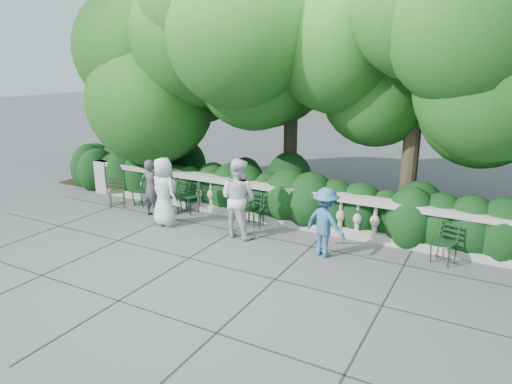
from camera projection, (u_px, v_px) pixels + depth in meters
The scene contains 15 objects.
ground at pixel (234, 246), 10.10m from camera, with size 90.00×90.00×0.00m, color #494C50.
balustrade at pixel (271, 204), 11.48m from camera, with size 12.00×0.44×1.00m.
shrub_hedge at pixel (291, 209), 12.63m from camera, with size 15.00×2.60×1.70m, color black, non-canonical shape.
tree_canopy at pixel (322, 61), 11.38m from camera, with size 15.04×6.52×6.78m.
chair_a at pixel (186, 213), 12.27m from camera, with size 0.44×0.48×0.84m, color black, non-canonical shape.
chair_b at pixel (139, 207), 12.80m from camera, with size 0.44×0.48×0.84m, color black, non-canonical shape.
chair_c at pixel (174, 212), 12.36m from camera, with size 0.44×0.48×0.84m, color black, non-canonical shape.
chair_d at pixel (248, 227), 11.24m from camera, with size 0.44×0.48×0.84m, color black, non-canonical shape.
chair_e at pixel (252, 229), 11.16m from camera, with size 0.44×0.48×0.84m, color black, non-canonical shape.
chair_f at pixel (439, 265), 9.18m from camera, with size 0.44×0.48×0.84m, color black, non-canonical shape.
chair_weathered at pixel (118, 208), 12.69m from camera, with size 0.44×0.48×0.84m, color black, non-canonical shape.
person_businessman at pixel (164, 192), 11.21m from camera, with size 0.84×0.54×1.71m, color silver.
person_woman_grey at pixel (151, 188), 11.89m from camera, with size 0.55×0.36×1.52m, color #3E3E43.
person_casual_man at pixel (238, 198), 10.45m from camera, with size 0.90×0.70×1.85m, color silver.
person_older_blue at pixel (325, 222), 9.43m from camera, with size 0.95×0.55×1.47m, color #305F90.
Camera 1 is at (4.92, -7.99, 3.96)m, focal length 32.00 mm.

